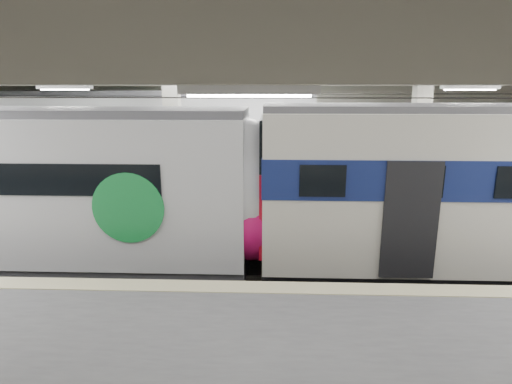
{
  "coord_description": "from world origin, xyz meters",
  "views": [
    {
      "loc": [
        0.27,
        -11.02,
        5.0
      ],
      "look_at": [
        -0.19,
        1.0,
        2.0
      ],
      "focal_mm": 30.0,
      "sensor_mm": 36.0,
      "label": 1
    }
  ],
  "objects": [
    {
      "name": "modern_emu",
      "position": [
        -5.4,
        -0.0,
        2.18
      ],
      "size": [
        13.73,
        2.83,
        4.43
      ],
      "color": "silver",
      "rests_on": "ground"
    },
    {
      "name": "station_hall",
      "position": [
        0.0,
        -1.74,
        3.24
      ],
      "size": [
        36.0,
        24.0,
        5.75
      ],
      "color": "black",
      "rests_on": "ground"
    },
    {
      "name": "far_train",
      "position": [
        -5.79,
        5.5,
        2.48
      ],
      "size": [
        15.35,
        3.74,
        4.81
      ],
      "rotation": [
        0.0,
        0.0,
        -0.04
      ],
      "color": "silver",
      "rests_on": "ground"
    }
  ]
}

